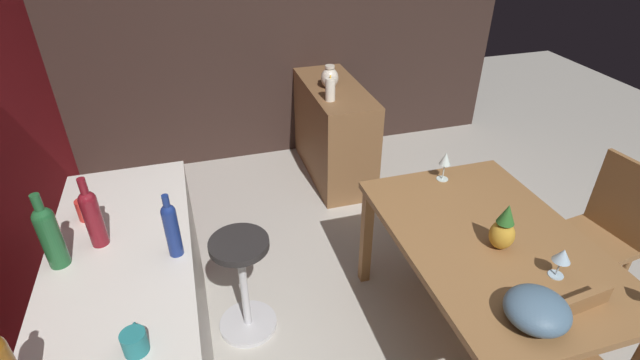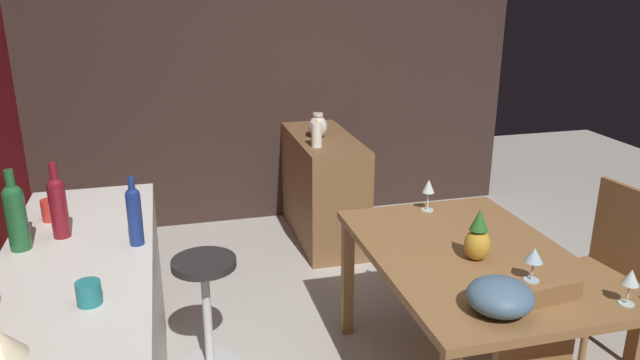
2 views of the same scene
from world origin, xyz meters
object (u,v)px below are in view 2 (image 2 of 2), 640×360
wine_glass_right (534,256)px  pillar_candle_tall (317,135)px  fruit_bowl (500,296)px  wine_bottle_ruby (58,204)px  chair_by_doorway (603,267)px  dining_table (470,270)px  wine_glass_center (429,187)px  wine_bottle_green (15,214)px  sideboard_cabinet (323,187)px  vase_ceramic_ivory (318,126)px  bar_stool (207,313)px  wine_glass_left (631,279)px  pineapple_centerpiece (478,238)px  cup_teal (89,293)px  counter_lamp (0,349)px  cup_red (50,210)px  wine_bottle_cobalt (134,213)px

wine_glass_right → pillar_candle_tall: bearing=12.0°
fruit_bowl → wine_bottle_ruby: 1.84m
chair_by_doorway → wine_bottle_ruby: bearing=86.0°
dining_table → wine_glass_center: (0.56, -0.03, 0.22)m
wine_bottle_green → sideboard_cabinet: bearing=-44.5°
chair_by_doorway → vase_ceramic_ivory: vase_ceramic_ivory is taller
bar_stool → wine_glass_center: wine_glass_center is taller
chair_by_doorway → wine_glass_left: 0.89m
pineapple_centerpiece → cup_teal: size_ratio=2.06×
wine_glass_left → vase_ceramic_ivory: bearing=13.4°
wine_bottle_green → counter_lamp: bearing=-170.9°
sideboard_cabinet → fruit_bowl: size_ratio=4.30×
bar_stool → wine_bottle_green: (-0.25, 0.74, 0.71)m
cup_teal → counter_lamp: counter_lamp is taller
counter_lamp → dining_table: bearing=-65.0°
dining_table → sideboard_cabinet: bearing=5.3°
wine_bottle_green → wine_glass_right: bearing=-103.8°
wine_bottle_green → counter_lamp: wine_bottle_green is taller
chair_by_doorway → wine_glass_right: chair_by_doorway is taller
fruit_bowl → dining_table: bearing=-16.6°
wine_bottle_green → pillar_candle_tall: (1.50, -1.63, -0.15)m
wine_glass_center → wine_bottle_ruby: wine_bottle_ruby is taller
bar_stool → fruit_bowl: bearing=-131.9°
cup_red → cup_teal: 0.87m
chair_by_doorway → wine_glass_center: size_ratio=5.29×
wine_glass_left → pillar_candle_tall: size_ratio=0.74×
pineapple_centerpiece → cup_teal: bearing=99.5°
chair_by_doorway → wine_bottle_cobalt: wine_bottle_cobalt is taller
wine_glass_left → wine_bottle_cobalt: size_ratio=0.51×
cup_teal → bar_stool: bearing=-28.6°
wine_bottle_cobalt → bar_stool: bearing=-41.5°
cup_red → wine_bottle_cobalt: bearing=-133.5°
wine_glass_right → wine_bottle_green: size_ratio=0.44×
pineapple_centerpiece → fruit_bowl: 0.46m
sideboard_cabinet → cup_teal: size_ratio=9.24×
fruit_bowl → cup_teal: 1.49m
fruit_bowl → cup_teal: size_ratio=2.15×
chair_by_doorway → bar_stool: chair_by_doorway is taller
dining_table → pineapple_centerpiece: (-0.06, 0.01, 0.19)m
bar_stool → wine_glass_left: (-1.02, -1.57, 0.51)m
wine_glass_left → fruit_bowl: 0.52m
cup_red → counter_lamp: size_ratio=0.47×
wine_bottle_green → wine_bottle_ruby: 0.17m
wine_glass_right → wine_glass_center: 0.87m
bar_stool → pineapple_centerpiece: (-0.51, -1.19, 0.50)m
chair_by_doorway → bar_stool: 2.08m
sideboard_cabinet → vase_ceramic_ivory: vase_ceramic_ivory is taller
vase_ceramic_ivory → wine_glass_left: bearing=-166.6°
dining_table → wine_glass_center: 0.60m
sideboard_cabinet → wine_glass_right: (-2.29, -0.30, 0.44)m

